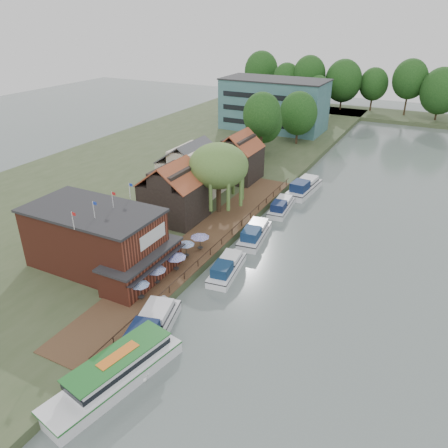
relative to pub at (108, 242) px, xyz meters
The scene contains 28 objects.
ground 14.79m from the pub, ahead, with size 260.00×260.00×0.00m, color slate.
land_bank 39.61m from the pub, 113.96° to the left, with size 50.00×140.00×1.00m, color #384728.
quay_deck 13.04m from the pub, 61.39° to the left, with size 6.00×50.00×0.10m, color #47301E.
quay_rail 14.76m from the pub, 52.89° to the left, with size 0.20×49.00×1.00m, color black, non-canonical shape.
pub is the anchor object (origin of this frame).
hotel_block 71.49m from the pub, 96.43° to the left, with size 25.40×12.40×12.30m, color #38666B, non-canonical shape.
cottage_a 15.05m from the pub, 93.81° to the left, with size 8.60×7.60×8.50m, color black, non-canonical shape.
cottage_b 25.33m from the pub, 99.09° to the left, with size 9.60×8.60×8.50m, color beige, non-canonical shape.
cottage_c 34.01m from the pub, 90.00° to the left, with size 7.60×7.60×8.50m, color black, non-canonical shape.
willow 20.36m from the pub, 80.07° to the left, with size 8.60×8.60×10.43m, color #476B2D, non-canonical shape.
umbrella_0 7.90m from the pub, 26.31° to the right, with size 2.01×2.01×2.38m, color #1A4994, non-canonical shape.
umbrella_1 6.99m from the pub, ahead, with size 2.29×2.29×2.38m, color navy, non-canonical shape.
umbrella_2 7.95m from the pub, 23.14° to the left, with size 2.46×2.46×2.38m, color #1C249C, non-canonical shape.
umbrella_3 9.18m from the pub, 43.62° to the left, with size 2.10×2.10×2.38m, color #1C4A9B, non-canonical shape.
umbrella_4 11.24m from the pub, 50.57° to the left, with size 2.38×2.38×2.38m, color navy, non-canonical shape.
cruiser_0 12.60m from the pub, 32.48° to the right, with size 3.45×10.65×2.61m, color silver, non-canonical shape.
cruiser_1 13.88m from the pub, 30.08° to the left, with size 2.91×9.01×2.15m, color white, non-canonical shape.
cruiser_2 19.90m from the pub, 55.63° to the left, with size 3.10×9.58×2.31m, color silver, non-canonical shape.
cruiser_3 28.98m from the pub, 67.49° to the left, with size 2.87×8.90×2.12m, color silver, non-canonical shape.
cruiser_4 37.56m from the pub, 71.67° to the left, with size 3.49×10.77×2.64m, color silver, non-canonical shape.
tour_boat 17.24m from the pub, 49.12° to the right, with size 3.62×12.82×2.79m, color silver, non-canonical shape.
swan 17.86m from the pub, 41.19° to the right, with size 0.44×0.44×0.44m, color white.
bank_tree_0 44.25m from the pub, 90.03° to the left, with size 7.19×7.19×13.68m, color #143811, non-canonical shape.
bank_tree_1 50.02m from the pub, 92.27° to the left, with size 7.55×7.55×11.09m, color #143811, non-canonical shape.
bank_tree_2 60.88m from the pub, 88.39° to the left, with size 8.28×8.28×11.52m, color #143811, non-canonical shape.
bank_tree_3 78.32m from the pub, 90.91° to the left, with size 6.09×6.09×11.08m, color #143811, non-canonical shape.
bank_tree_4 87.56m from the pub, 91.56° to the left, with size 6.40×6.40×10.56m, color #143811, non-canonical shape.
bank_tree_5 94.59m from the pub, 92.21° to the left, with size 6.00×6.00×10.66m, color #143811, non-canonical shape.
Camera 1 is at (17.47, -33.49, 28.15)m, focal length 35.00 mm.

